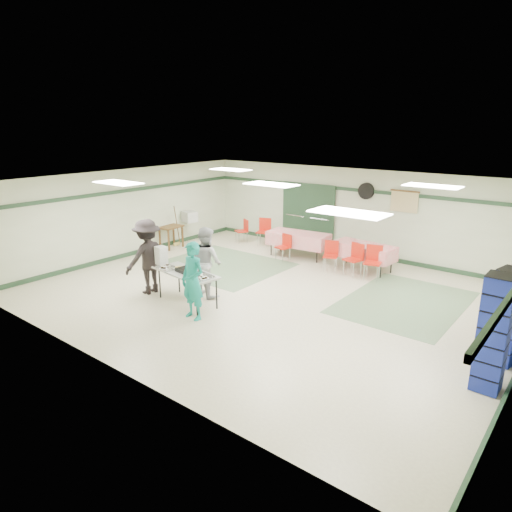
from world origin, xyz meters
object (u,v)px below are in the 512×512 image
Objects in this scene: dining_table_b at (298,239)px; crate_stack_blue_a at (507,317)px; volunteer_dark at (148,257)px; volunteer_grey at (206,262)px; broom at (177,225)px; chair_loose_a at (264,229)px; chair_loose_b at (244,229)px; printer_table at (171,230)px; office_printer at (190,217)px; dining_table_a at (364,251)px; serving_table at (187,274)px; crate_stack_blue_b at (493,334)px; chair_b at (331,252)px; chair_d at (285,244)px; volunteer_teal at (193,281)px; chair_c at (373,259)px; chair_a at (355,256)px.

crate_stack_blue_a reaches higher than dining_table_b.
volunteer_dark is at bearing -109.67° from dining_table_b.
broom is (-4.07, 2.75, -0.15)m from volunteer_grey.
chair_loose_a is 0.78m from chair_loose_b.
printer_table is (-2.75, 3.15, -0.30)m from volunteer_dark.
volunteer_grey is at bearing -95.23° from dining_table_b.
dining_table_a is at bearing 21.95° from office_printer.
chair_loose_a is (-1.82, 5.32, -0.15)m from serving_table.
chair_loose_a is 0.48× the size of crate_stack_blue_b.
chair_b is 1.03× the size of chair_loose_b.
chair_loose_b is (-2.33, 0.84, 0.01)m from chair_d.
broom is at bearing 144.69° from volunteer_teal.
crate_stack_blue_b reaches higher than chair_loose_b.
chair_c is 1.00× the size of chair_loose_a.
office_printer is at bearing 166.80° from crate_stack_blue_a.
broom is (-10.38, 1.89, -0.15)m from crate_stack_blue_a.
volunteer_grey is at bearing -132.80° from chair_b.
crate_stack_blue_a is 10.42m from printer_table.
chair_a is at bearing -82.52° from dining_table_a.
chair_d is 0.59× the size of broom.
chair_a is at bearing 77.72° from volunteer_teal.
volunteer_dark is at bearing -142.90° from chair_b.
chair_c is (0.55, -0.56, -0.00)m from dining_table_a.
dining_table_b is 1.04× the size of crate_stack_blue_b.
volunteer_teal reaches higher than chair_loose_a.
crate_stack_blue_a reaches higher than chair_loose_a.
chair_a is 4.74m from chair_loose_b.
serving_table is at bearing 103.33° from volunteer_grey.
chair_a is 5.03m from crate_stack_blue_a.
volunteer_dark is (-1.24, -0.75, 0.07)m from volunteer_grey.
volunteer_teal reaches higher than chair_b.
chair_d is at bearing -167.80° from chair_a.
crate_stack_blue_b reaches higher than chair_a.
serving_table is 0.68m from volunteer_grey.
volunteer_dark is at bearing -167.99° from crate_stack_blue_a.
dining_table_a is 5.37m from crate_stack_blue_a.
chair_a is 0.66× the size of broom.
chair_d is 0.47× the size of crate_stack_blue_a.
serving_table is 5.71m from chair_loose_b.
chair_loose_b is (-1.31, 5.19, -0.42)m from volunteer_dark.
crate_stack_blue_a is (3.66, -2.75, 0.29)m from chair_c.
chair_a reaches higher than chair_b.
office_printer is at bearing -168.31° from chair_loose_a.
crate_stack_blue_a is (4.21, -3.31, 0.28)m from dining_table_a.
chair_a is at bearing 146.77° from crate_stack_blue_a.
volunteer_grey is 0.94× the size of dining_table_a.
printer_table is (-10.30, 2.64, -0.32)m from crate_stack_blue_b.
serving_table is 2.10× the size of chair_b.
dining_table_a is 2.20m from dining_table_b.
serving_table is at bearing -129.60° from chair_b.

